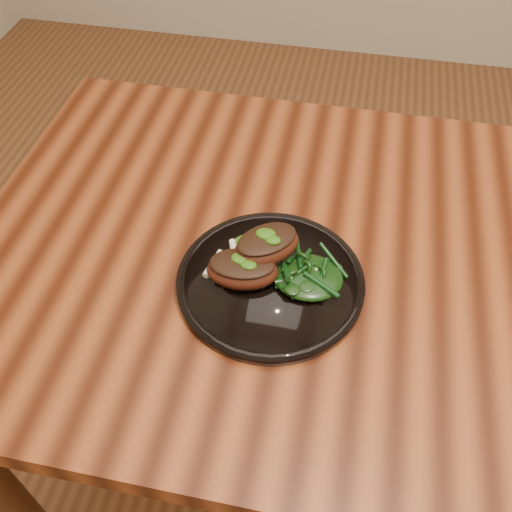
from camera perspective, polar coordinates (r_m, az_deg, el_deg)
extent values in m
plane|color=#5B311A|center=(1.55, 13.24, -19.71)|extent=(4.00, 4.00, 0.00)
cube|color=#341206|center=(0.94, 20.94, -2.58)|extent=(1.60, 0.80, 0.04)
cylinder|color=#3A1D0D|center=(1.21, -23.86, -20.79)|extent=(0.06, 0.06, 0.71)
cylinder|color=#3A1D0D|center=(1.51, -12.33, 2.69)|extent=(0.06, 0.06, 0.71)
cylinder|color=black|center=(0.84, 1.46, -2.60)|extent=(0.28, 0.28, 0.02)
torus|color=black|center=(0.84, 1.46, -2.51)|extent=(0.28, 0.28, 0.01)
cylinder|color=black|center=(0.84, 1.46, -2.39)|extent=(0.18, 0.18, 0.00)
ellipsoid|color=#43190D|center=(0.82, -1.35, -1.48)|extent=(0.11, 0.08, 0.04)
ellipsoid|color=black|center=(0.81, -1.37, -0.75)|extent=(0.10, 0.07, 0.01)
cylinder|color=beige|center=(0.84, -4.30, -0.77)|extent=(0.02, 0.05, 0.01)
ellipsoid|color=#1A4307|center=(0.80, -1.38, -0.47)|extent=(0.03, 0.02, 0.01)
ellipsoid|color=#43190D|center=(0.83, 1.06, 0.97)|extent=(0.12, 0.12, 0.04)
ellipsoid|color=black|center=(0.82, 1.07, 1.72)|extent=(0.11, 0.10, 0.01)
cylinder|color=beige|center=(0.83, -2.18, 0.24)|extent=(0.03, 0.05, 0.01)
ellipsoid|color=#1A4307|center=(0.81, 1.08, 2.01)|extent=(0.03, 0.02, 0.01)
ellipsoid|color=#1A4307|center=(0.88, -0.05, 1.13)|extent=(0.07, 0.05, 0.00)
ellipsoid|color=black|center=(0.83, 5.25, -2.11)|extent=(0.10, 0.09, 0.02)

